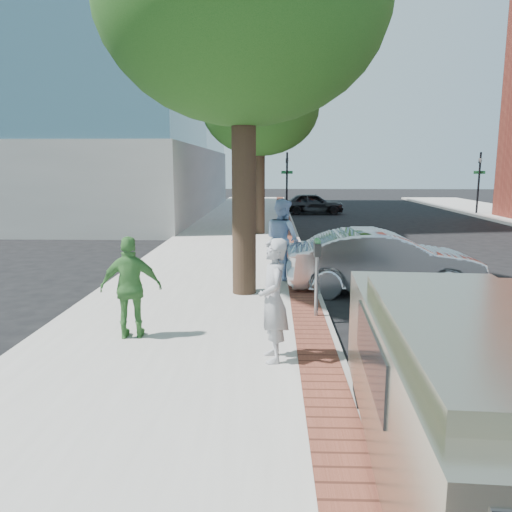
{
  "coord_description": "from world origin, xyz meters",
  "views": [
    {
      "loc": [
        0.01,
        -8.89,
        2.9
      ],
      "look_at": [
        -0.3,
        0.65,
        1.2
      ],
      "focal_mm": 35.0,
      "sensor_mm": 36.0,
      "label": 1
    }
  ],
  "objects_px": {
    "person_green": "(131,288)",
    "sedan_silver": "(382,262)",
    "bg_car": "(312,203)",
    "van": "(469,387)",
    "person_officer": "(282,239)",
    "person_gray": "(273,300)",
    "parking_meter": "(317,261)"
  },
  "relations": [
    {
      "from": "bg_car",
      "to": "van",
      "type": "height_order",
      "value": "van"
    },
    {
      "from": "bg_car",
      "to": "person_green",
      "type": "bearing_deg",
      "value": 165.85
    },
    {
      "from": "person_green",
      "to": "bg_car",
      "type": "distance_m",
      "value": 24.24
    },
    {
      "from": "parking_meter",
      "to": "sedan_silver",
      "type": "relative_size",
      "value": 0.33
    },
    {
      "from": "person_officer",
      "to": "sedan_silver",
      "type": "bearing_deg",
      "value": -147.12
    },
    {
      "from": "sedan_silver",
      "to": "bg_car",
      "type": "bearing_deg",
      "value": 0.18
    },
    {
      "from": "sedan_silver",
      "to": "parking_meter",
      "type": "bearing_deg",
      "value": 144.51
    },
    {
      "from": "person_green",
      "to": "sedan_silver",
      "type": "xyz_separation_m",
      "value": [
        4.85,
        3.71,
        -0.25
      ]
    },
    {
      "from": "parking_meter",
      "to": "person_green",
      "type": "distance_m",
      "value": 3.36
    },
    {
      "from": "person_gray",
      "to": "van",
      "type": "bearing_deg",
      "value": 26.19
    },
    {
      "from": "person_gray",
      "to": "person_officer",
      "type": "xyz_separation_m",
      "value": [
        0.23,
        5.47,
        0.11
      ]
    },
    {
      "from": "parking_meter",
      "to": "bg_car",
      "type": "bearing_deg",
      "value": 85.69
    },
    {
      "from": "person_green",
      "to": "sedan_silver",
      "type": "bearing_deg",
      "value": -149.72
    },
    {
      "from": "person_green",
      "to": "bg_car",
      "type": "height_order",
      "value": "person_green"
    },
    {
      "from": "person_gray",
      "to": "van",
      "type": "xyz_separation_m",
      "value": [
        1.77,
        -2.56,
        -0.1
      ]
    },
    {
      "from": "parking_meter",
      "to": "van",
      "type": "relative_size",
      "value": 0.31
    },
    {
      "from": "sedan_silver",
      "to": "person_green",
      "type": "bearing_deg",
      "value": 127.48
    },
    {
      "from": "van",
      "to": "person_officer",
      "type": "bearing_deg",
      "value": 104.38
    },
    {
      "from": "sedan_silver",
      "to": "person_gray",
      "type": "bearing_deg",
      "value": 151.12
    },
    {
      "from": "person_officer",
      "to": "van",
      "type": "distance_m",
      "value": 8.18
    },
    {
      "from": "sedan_silver",
      "to": "bg_car",
      "type": "xyz_separation_m",
      "value": [
        -0.05,
        20.05,
        -0.07
      ]
    },
    {
      "from": "van",
      "to": "person_gray",
      "type": "bearing_deg",
      "value": 128.29
    },
    {
      "from": "parking_meter",
      "to": "person_green",
      "type": "xyz_separation_m",
      "value": [
        -3.11,
        -1.27,
        -0.22
      ]
    },
    {
      "from": "person_gray",
      "to": "bg_car",
      "type": "bearing_deg",
      "value": 165.62
    },
    {
      "from": "person_green",
      "to": "bg_car",
      "type": "relative_size",
      "value": 0.43
    },
    {
      "from": "person_gray",
      "to": "bg_car",
      "type": "xyz_separation_m",
      "value": [
        2.5,
        24.66,
        -0.38
      ]
    },
    {
      "from": "parking_meter",
      "to": "sedan_silver",
      "type": "distance_m",
      "value": 3.03
    },
    {
      "from": "parking_meter",
      "to": "bg_car",
      "type": "height_order",
      "value": "parking_meter"
    },
    {
      "from": "person_green",
      "to": "van",
      "type": "height_order",
      "value": "person_green"
    },
    {
      "from": "bg_car",
      "to": "van",
      "type": "xyz_separation_m",
      "value": [
        -0.73,
        -27.22,
        0.27
      ]
    },
    {
      "from": "parking_meter",
      "to": "bg_car",
      "type": "xyz_separation_m",
      "value": [
        1.7,
        22.49,
        -0.54
      ]
    },
    {
      "from": "sedan_silver",
      "to": "bg_car",
      "type": "distance_m",
      "value": 20.05
    }
  ]
}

